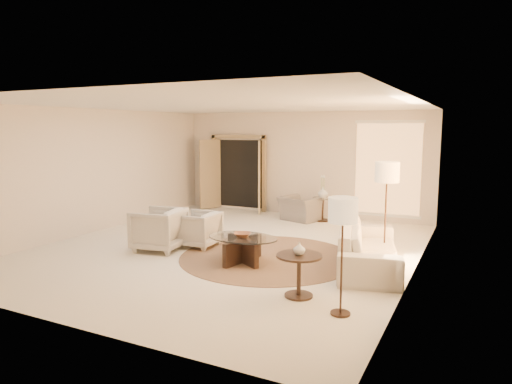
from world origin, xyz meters
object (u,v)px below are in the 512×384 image
at_px(coffee_table, 243,246).
at_px(armchair_left, 198,227).
at_px(bowl, 243,235).
at_px(end_vase, 299,249).
at_px(sofa, 368,246).
at_px(side_table, 322,207).
at_px(accent_chair, 300,205).
at_px(armchair_right, 159,227).
at_px(floor_lamp_near, 387,177).
at_px(end_table, 299,268).
at_px(side_vase, 323,193).
at_px(floor_lamp_far, 343,216).

bearing_deg(coffee_table, armchair_left, 156.06).
distance_m(bowl, end_vase, 1.85).
xyz_separation_m(sofa, coffee_table, (-2.04, -0.74, -0.06)).
distance_m(side_table, end_vase, 5.44).
bearing_deg(side_table, bowl, -91.34).
bearing_deg(accent_chair, armchair_right, 87.92).
distance_m(floor_lamp_near, bowl, 2.78).
relative_size(sofa, end_table, 3.82).
height_order(end_table, side_vase, side_vase).
bearing_deg(floor_lamp_near, armchair_left, -167.24).
relative_size(floor_lamp_far, end_vase, 8.51).
xyz_separation_m(armchair_right, side_table, (1.97, 4.12, -0.09)).
distance_m(side_table, floor_lamp_near, 3.65).
height_order(end_table, end_vase, end_vase).
xyz_separation_m(end_table, end_vase, (0.00, 0.00, 0.28)).
bearing_deg(coffee_table, side_vase, 88.66).
bearing_deg(end_table, coffee_table, 143.66).
bearing_deg(floor_lamp_near, end_table, -105.84).
height_order(accent_chair, coffee_table, accent_chair).
distance_m(armchair_right, side_table, 4.57).
height_order(armchair_left, floor_lamp_near, floor_lamp_near).
bearing_deg(side_table, armchair_left, -111.94).
xyz_separation_m(armchair_left, side_vase, (1.44, 3.57, 0.34)).
relative_size(side_table, side_vase, 2.22).
xyz_separation_m(armchair_right, end_table, (3.35, -1.13, -0.03)).
height_order(floor_lamp_near, end_vase, floor_lamp_near).
xyz_separation_m(floor_lamp_near, floor_lamp_far, (0.00, -2.83, -0.22)).
relative_size(end_table, floor_lamp_far, 0.43).
xyz_separation_m(floor_lamp_far, side_vase, (-2.09, 5.60, -0.56)).
distance_m(accent_chair, side_vase, 0.65).
relative_size(sofa, armchair_left, 3.17).
relative_size(armchair_left, bowl, 2.55).
xyz_separation_m(coffee_table, end_table, (1.48, -1.09, 0.12)).
bearing_deg(side_vase, armchair_left, -111.94).
height_order(accent_chair, floor_lamp_near, floor_lamp_near).
distance_m(armchair_left, end_vase, 3.30).
distance_m(floor_lamp_far, bowl, 2.73).
distance_m(sofa, side_vase, 3.95).
bearing_deg(coffee_table, end_table, -36.34).
distance_m(end_table, floor_lamp_far, 1.17).
xyz_separation_m(coffee_table, end_vase, (1.48, -1.09, 0.40)).
relative_size(end_vase, side_vase, 0.66).
bearing_deg(accent_chair, coffee_table, 114.27).
xyz_separation_m(end_table, side_table, (-1.38, 5.25, -0.06)).
distance_m(end_table, side_table, 5.43).
xyz_separation_m(sofa, floor_lamp_far, (0.14, -2.18, 0.93)).
bearing_deg(sofa, side_table, 15.75).
height_order(armchair_left, armchair_right, armchair_right).
relative_size(coffee_table, floor_lamp_far, 1.11).
xyz_separation_m(end_table, bowl, (-1.48, 1.09, 0.09)).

